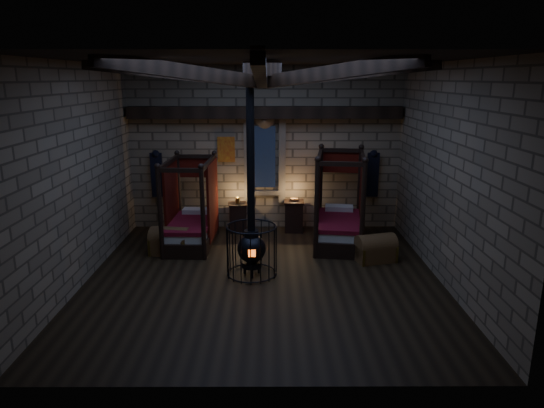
{
  "coord_description": "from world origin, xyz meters",
  "views": [
    {
      "loc": [
        0.15,
        -9.0,
        3.9
      ],
      "look_at": [
        0.18,
        0.6,
        1.39
      ],
      "focal_mm": 32.0,
      "sensor_mm": 36.0,
      "label": 1
    }
  ],
  "objects_px": {
    "bed_left": "(192,224)",
    "trunk_right": "(375,249)",
    "trunk_left": "(170,242)",
    "bed_right": "(339,222)",
    "stove": "(252,246)"
  },
  "relations": [
    {
      "from": "trunk_left",
      "to": "trunk_right",
      "type": "relative_size",
      "value": 1.01
    },
    {
      "from": "bed_left",
      "to": "stove",
      "type": "bearing_deg",
      "value": -49.27
    },
    {
      "from": "bed_left",
      "to": "bed_right",
      "type": "bearing_deg",
      "value": 3.06
    },
    {
      "from": "trunk_right",
      "to": "trunk_left",
      "type": "bearing_deg",
      "value": 159.34
    },
    {
      "from": "bed_right",
      "to": "trunk_right",
      "type": "xyz_separation_m",
      "value": [
        0.65,
        -1.17,
        -0.27
      ]
    },
    {
      "from": "bed_right",
      "to": "stove",
      "type": "bearing_deg",
      "value": -128.08
    },
    {
      "from": "bed_left",
      "to": "trunk_left",
      "type": "xyz_separation_m",
      "value": [
        -0.39,
        -0.65,
        -0.22
      ]
    },
    {
      "from": "bed_right",
      "to": "trunk_right",
      "type": "height_order",
      "value": "bed_right"
    },
    {
      "from": "bed_right",
      "to": "stove",
      "type": "relative_size",
      "value": 0.55
    },
    {
      "from": "trunk_right",
      "to": "stove",
      "type": "bearing_deg",
      "value": -178.7
    },
    {
      "from": "bed_left",
      "to": "bed_right",
      "type": "xyz_separation_m",
      "value": [
        3.53,
        0.06,
        0.03
      ]
    },
    {
      "from": "bed_left",
      "to": "trunk_right",
      "type": "bearing_deg",
      "value": -12.76
    },
    {
      "from": "bed_left",
      "to": "bed_right",
      "type": "distance_m",
      "value": 3.53
    },
    {
      "from": "bed_right",
      "to": "trunk_left",
      "type": "distance_m",
      "value": 3.99
    },
    {
      "from": "trunk_left",
      "to": "stove",
      "type": "height_order",
      "value": "stove"
    }
  ]
}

